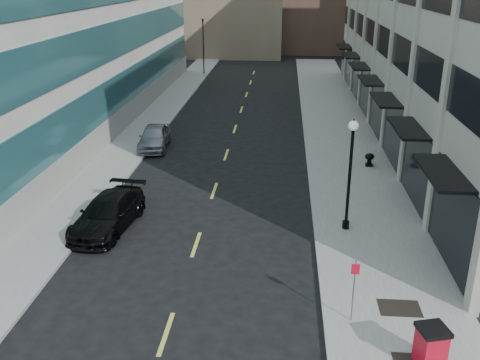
% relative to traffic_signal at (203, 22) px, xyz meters
% --- Properties ---
extents(sidewalk_right, '(5.00, 80.00, 0.15)m').
position_rel_traffic_signal_xyz_m(sidewalk_right, '(13.00, -28.00, -5.64)').
color(sidewalk_right, gray).
rests_on(sidewalk_right, ground).
extents(sidewalk_left, '(3.00, 80.00, 0.15)m').
position_rel_traffic_signal_xyz_m(sidewalk_left, '(-1.00, -28.00, -5.64)').
color(sidewalk_left, gray).
rests_on(sidewalk_left, ground).
extents(grate_far, '(1.40, 1.00, 0.01)m').
position_rel_traffic_signal_xyz_m(grate_far, '(13.10, -44.20, -5.56)').
color(grate_far, black).
rests_on(grate_far, sidewalk_right).
extents(road_centerline, '(0.15, 68.20, 0.01)m').
position_rel_traffic_signal_xyz_m(road_centerline, '(5.50, -31.00, -5.71)').
color(road_centerline, '#D8CC4C').
rests_on(road_centerline, ground).
extents(traffic_signal, '(0.66, 0.66, 6.98)m').
position_rel_traffic_signal_xyz_m(traffic_signal, '(0.00, 0.00, 0.00)').
color(traffic_signal, black).
rests_on(traffic_signal, ground).
extents(car_black_pickup, '(2.65, 5.29, 1.48)m').
position_rel_traffic_signal_xyz_m(car_black_pickup, '(1.38, -38.80, -4.98)').
color(car_black_pickup, black).
rests_on(car_black_pickup, ground).
extents(car_silver_sedan, '(2.11, 4.55, 1.51)m').
position_rel_traffic_signal_xyz_m(car_silver_sedan, '(0.70, -27.00, -4.96)').
color(car_silver_sedan, gray).
rests_on(car_silver_sedan, ground).
extents(trash_bin, '(0.98, 0.99, 1.30)m').
position_rel_traffic_signal_xyz_m(trash_bin, '(13.36, -47.00, -4.87)').
color(trash_bin, '#B50C1E').
rests_on(trash_bin, sidewalk_right).
extents(lamppost, '(0.42, 0.42, 5.00)m').
position_rel_traffic_signal_xyz_m(lamppost, '(11.90, -38.21, -2.63)').
color(lamppost, black).
rests_on(lamppost, sidewalk_right).
extents(sign_post, '(0.26, 0.06, 2.23)m').
position_rel_traffic_signal_xyz_m(sign_post, '(11.39, -45.01, -4.12)').
color(sign_post, slate).
rests_on(sign_post, sidewalk_right).
extents(urn_planter, '(0.55, 0.55, 0.76)m').
position_rel_traffic_signal_xyz_m(urn_planter, '(14.10, -29.80, -5.11)').
color(urn_planter, black).
rests_on(urn_planter, sidewalk_right).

